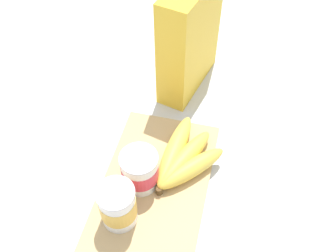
# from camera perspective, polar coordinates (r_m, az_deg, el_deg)

# --- Properties ---
(ground_plane) EXTENTS (2.40, 2.40, 0.00)m
(ground_plane) POSITION_cam_1_polar(r_m,az_deg,el_deg) (0.77, -1.98, -9.52)
(ground_plane) COLOR silver
(cutting_board) EXTENTS (0.35, 0.21, 0.02)m
(cutting_board) POSITION_cam_1_polar(r_m,az_deg,el_deg) (0.76, -2.00, -9.19)
(cutting_board) COLOR tan
(cutting_board) RESTS_ON ground_plane
(cereal_box) EXTENTS (0.21, 0.12, 0.27)m
(cereal_box) POSITION_cam_1_polar(r_m,az_deg,el_deg) (0.88, 3.37, 13.14)
(cereal_box) COLOR yellow
(cereal_box) RESTS_ON ground_plane
(yogurt_cup_front) EXTENTS (0.07, 0.07, 0.09)m
(yogurt_cup_front) POSITION_cam_1_polar(r_m,az_deg,el_deg) (0.69, -7.62, -11.88)
(yogurt_cup_front) COLOR white
(yogurt_cup_front) RESTS_ON cutting_board
(yogurt_cup_back) EXTENTS (0.07, 0.07, 0.08)m
(yogurt_cup_back) POSITION_cam_1_polar(r_m,az_deg,el_deg) (0.73, -4.22, -6.48)
(yogurt_cup_back) COLOR white
(yogurt_cup_back) RESTS_ON cutting_board
(banana_bunch) EXTENTS (0.20, 0.14, 0.04)m
(banana_bunch) POSITION_cam_1_polar(r_m,az_deg,el_deg) (0.77, 2.27, -4.91)
(banana_bunch) COLOR yellow
(banana_bunch) RESTS_ON cutting_board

